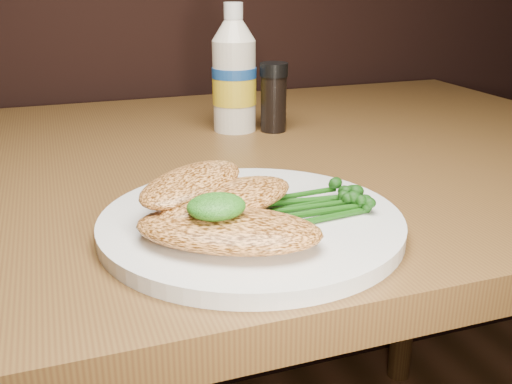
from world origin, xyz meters
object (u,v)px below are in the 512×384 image
object	(u,v)px
pepper_grinder	(274,98)
mayo_bottle	(234,68)
plate	(251,223)
dining_table	(238,381)

from	to	relation	value
pepper_grinder	mayo_bottle	bearing A→B (deg)	154.62
plate	mayo_bottle	size ratio (longest dim) A/B	1.51
plate	mayo_bottle	xyz separation A→B (m)	(0.10, 0.36, 0.09)
plate	pepper_grinder	size ratio (longest dim) A/B	2.76
plate	mayo_bottle	distance (m)	0.39
dining_table	plate	size ratio (longest dim) A/B	4.22
mayo_bottle	dining_table	bearing A→B (deg)	-107.28
plate	mayo_bottle	bearing A→B (deg)	74.85
plate	pepper_grinder	distance (m)	0.37
dining_table	plate	bearing A→B (deg)	-104.14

